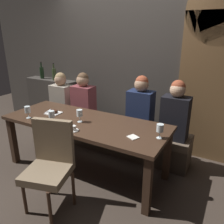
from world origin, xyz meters
TOP-DOWN VIEW (x-y plane):
  - ground at (0.00, 0.00)m, footprint 9.00×9.00m
  - back_wall_tiled at (0.00, 1.22)m, footprint 6.00×0.12m
  - arched_door at (1.35, 1.15)m, footprint 0.90×0.05m
  - back_counter at (-1.55, 1.04)m, footprint 1.10×0.28m
  - dining_table at (0.00, 0.00)m, footprint 2.20×0.84m
  - banquette_bench at (0.00, 0.70)m, footprint 2.50×0.44m
  - chair_near_side at (0.08, -0.72)m, footprint 0.54×0.54m
  - diner_redhead at (-1.00, 0.70)m, footprint 0.36×0.24m
  - diner_bearded at (-0.51, 0.68)m, footprint 0.36×0.24m
  - diner_far_end at (0.50, 0.68)m, footprint 0.36×0.24m
  - diner_near_end at (1.01, 0.67)m, footprint 0.36×0.24m
  - wine_bottle_dark_red at (-1.76, 1.02)m, footprint 0.08×0.08m
  - wine_bottle_pale_label at (-1.43, 1.01)m, footprint 0.08×0.08m
  - wine_glass_center_back at (-0.03, -0.06)m, footprint 0.08×0.08m
  - wine_glass_end_right at (-0.31, -0.26)m, footprint 0.08×0.08m
  - wine_glass_far_right at (1.01, -0.01)m, footprint 0.08×0.08m
  - wine_glass_center_front at (-0.71, -0.29)m, footprint 0.08×0.08m
  - espresso_cup at (0.08, -0.31)m, footprint 0.12×0.12m
  - dessert_plate at (-0.54, 0.01)m, footprint 0.19×0.19m
  - fork_on_table at (-0.68, 0.04)m, footprint 0.06×0.17m
  - folded_napkin at (0.76, -0.13)m, footprint 0.14×0.14m

SIDE VIEW (x-z plane):
  - ground at x=0.00m, z-range 0.00..0.00m
  - banquette_bench at x=0.00m, z-range 0.00..0.45m
  - back_counter at x=-1.55m, z-range 0.00..0.95m
  - chair_near_side at x=0.08m, z-range 0.07..1.05m
  - dining_table at x=0.00m, z-range 0.28..1.02m
  - fork_on_table at x=-0.68m, z-range 0.74..0.75m
  - folded_napkin at x=0.76m, z-range 0.74..0.75m
  - dessert_plate at x=-0.54m, z-range 0.73..0.78m
  - espresso_cup at x=0.08m, z-range 0.73..0.80m
  - diner_redhead at x=-1.00m, z-range 0.43..1.16m
  - diner_bearded at x=-0.51m, z-range 0.43..1.20m
  - diner_near_end at x=1.01m, z-range 0.43..1.24m
  - diner_far_end at x=0.50m, z-range 0.43..1.25m
  - wine_glass_end_right at x=-0.31m, z-range 0.77..0.93m
  - wine_glass_center_back at x=-0.03m, z-range 0.77..0.93m
  - wine_glass_center_front at x=-0.71m, z-range 0.77..0.93m
  - wine_glass_far_right at x=1.01m, z-range 0.77..0.94m
  - wine_bottle_dark_red at x=-1.76m, z-range 0.91..1.23m
  - wine_bottle_pale_label at x=-1.43m, z-range 0.91..1.23m
  - arched_door at x=1.35m, z-range 0.09..2.64m
  - back_wall_tiled at x=0.00m, z-range 0.00..3.00m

